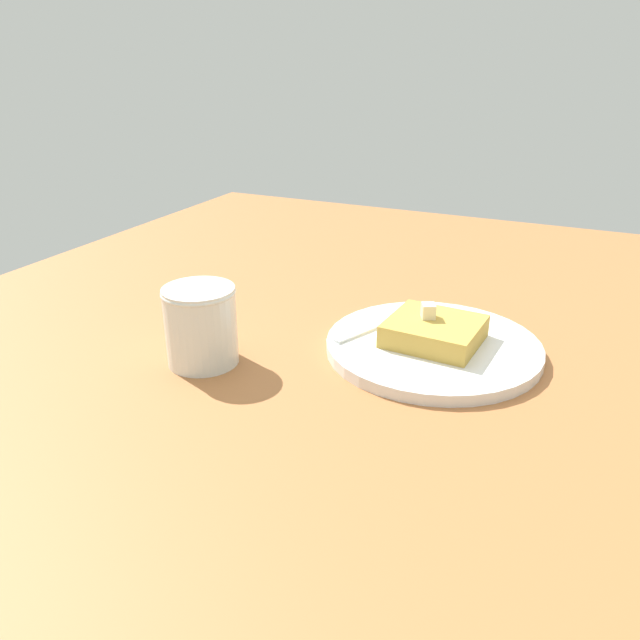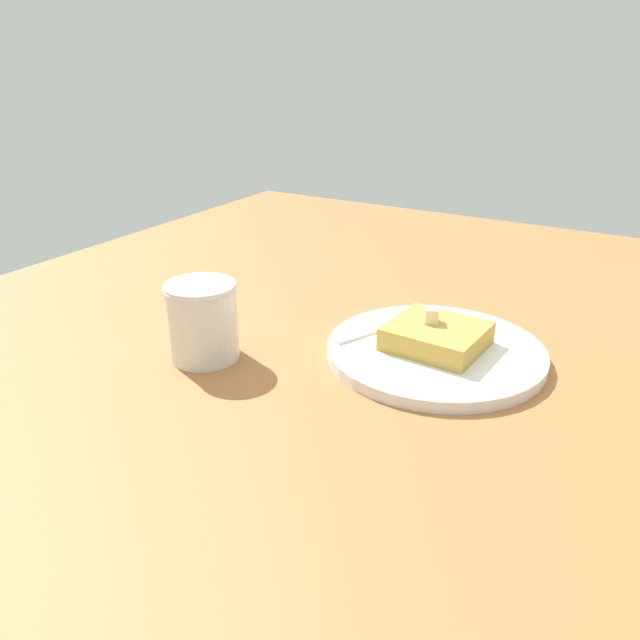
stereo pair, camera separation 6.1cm
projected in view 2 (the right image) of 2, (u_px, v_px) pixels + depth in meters
table_surface at (397, 344)px, 75.36cm from camera, size 122.61×122.61×2.08cm
plate at (435, 351)px, 69.73cm from camera, size 24.25×24.25×1.33cm
toast_slice_center at (436, 336)px, 68.99cm from camera, size 10.00×10.66×2.57cm
butter_pat_primary at (431, 315)px, 69.02cm from camera, size 2.12×2.04×1.65cm
fork at (397, 323)px, 74.84cm from camera, size 15.25×7.67×0.36cm
syrup_jar at (203, 322)px, 68.49cm from camera, size 7.95×7.95×8.69cm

